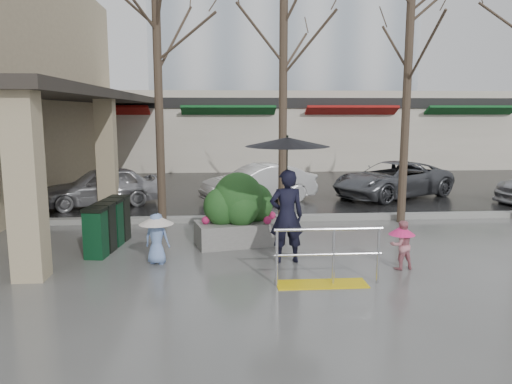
{
  "coord_description": "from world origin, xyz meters",
  "views": [
    {
      "loc": [
        -0.48,
        -9.5,
        3.03
      ],
      "look_at": [
        0.3,
        1.05,
        1.3
      ],
      "focal_mm": 35.0,
      "sensor_mm": 36.0,
      "label": 1
    }
  ],
  "objects": [
    {
      "name": "ground",
      "position": [
        0.0,
        0.0,
        0.0
      ],
      "size": [
        120.0,
        120.0,
        0.0
      ],
      "primitive_type": "plane",
      "color": "#51514F",
      "rests_on": "ground"
    },
    {
      "name": "street_asphalt",
      "position": [
        0.0,
        22.0,
        0.01
      ],
      "size": [
        120.0,
        36.0,
        0.01
      ],
      "primitive_type": "cube",
      "color": "black",
      "rests_on": "ground"
    },
    {
      "name": "curb",
      "position": [
        0.0,
        4.0,
        0.07
      ],
      "size": [
        120.0,
        0.3,
        0.15
      ],
      "primitive_type": "cube",
      "color": "gray",
      "rests_on": "ground"
    },
    {
      "name": "canopy_slab",
      "position": [
        -4.8,
        8.0,
        3.62
      ],
      "size": [
        2.8,
        18.0,
        0.25
      ],
      "primitive_type": "cube",
      "color": "#2D2823",
      "rests_on": "pillar_front"
    },
    {
      "name": "pillar_front",
      "position": [
        -3.9,
        -0.5,
        1.75
      ],
      "size": [
        0.55,
        0.55,
        3.5
      ],
      "primitive_type": "cube",
      "color": "tan",
      "rests_on": "ground"
    },
    {
      "name": "pillar_back",
      "position": [
        -3.9,
        6.0,
        1.75
      ],
      "size": [
        0.55,
        0.55,
        3.5
      ],
      "primitive_type": "cube",
      "color": "tan",
      "rests_on": "ground"
    },
    {
      "name": "storefront_row",
      "position": [
        2.0,
        17.97,
        2.01
      ],
      "size": [
        34.0,
        6.74,
        4.0
      ],
      "color": "beige",
      "rests_on": "ground"
    },
    {
      "name": "handrail",
      "position": [
        1.36,
        -1.2,
        0.38
      ],
      "size": [
        1.9,
        0.5,
        1.03
      ],
      "color": "yellow",
      "rests_on": "ground"
    },
    {
      "name": "tree_west",
      "position": [
        -2.0,
        3.6,
        5.08
      ],
      "size": [
        3.2,
        3.2,
        6.8
      ],
      "color": "#382B21",
      "rests_on": "ground"
    },
    {
      "name": "tree_midwest",
      "position": [
        1.2,
        3.6,
        5.23
      ],
      "size": [
        3.2,
        3.2,
        7.0
      ],
      "color": "#382B21",
      "rests_on": "ground"
    },
    {
      "name": "tree_mideast",
      "position": [
        4.5,
        3.6,
        4.86
      ],
      "size": [
        3.2,
        3.2,
        6.5
      ],
      "color": "#382B21",
      "rests_on": "ground"
    },
    {
      "name": "woman",
      "position": [
        0.86,
        0.19,
        1.63
      ],
      "size": [
        1.68,
        1.68,
        2.56
      ],
      "rotation": [
        0.0,
        0.0,
        3.2
      ],
      "color": "black",
      "rests_on": "ground"
    },
    {
      "name": "child_pink",
      "position": [
        3.0,
        -0.44,
        0.54
      ],
      "size": [
        0.52,
        0.51,
        0.96
      ],
      "rotation": [
        0.0,
        0.0,
        3.32
      ],
      "color": "#CE7E8A",
      "rests_on": "ground"
    },
    {
      "name": "child_blue",
      "position": [
        -1.74,
        0.26,
        0.64
      ],
      "size": [
        0.69,
        0.69,
        1.03
      ],
      "rotation": [
        0.0,
        0.0,
        2.87
      ],
      "color": "#7695D1",
      "rests_on": "ground"
    },
    {
      "name": "planter",
      "position": [
        -0.05,
        1.63,
        0.79
      ],
      "size": [
        2.07,
        1.36,
        1.66
      ],
      "rotation": [
        0.0,
        0.0,
        0.23
      ],
      "color": "#66635F",
      "rests_on": "ground"
    },
    {
      "name": "news_boxes",
      "position": [
        -2.94,
        1.48,
        0.53
      ],
      "size": [
        0.69,
        1.93,
        1.06
      ],
      "rotation": [
        0.0,
        0.0,
        -0.14
      ],
      "color": "#0D3D20",
      "rests_on": "ground"
    },
    {
      "name": "car_a",
      "position": [
        -4.25,
        6.61,
        0.63
      ],
      "size": [
        3.99,
        2.72,
        1.26
      ],
      "primitive_type": "imported",
      "rotation": [
        0.0,
        0.0,
        -1.2
      ],
      "color": "#A7A7AB",
      "rests_on": "ground"
    },
    {
      "name": "car_b",
      "position": [
        0.85,
        6.96,
        0.63
      ],
      "size": [
        4.05,
        2.63,
        1.26
      ],
      "primitive_type": "imported",
      "rotation": [
        0.0,
        0.0,
        -1.2
      ],
      "color": "white",
      "rests_on": "ground"
    },
    {
      "name": "car_c",
      "position": [
        5.61,
        7.51,
        0.63
      ],
      "size": [
        4.99,
        3.96,
        1.26
      ],
      "primitive_type": "imported",
      "rotation": [
        0.0,
        0.0,
        -1.09
      ],
      "color": "#54565B",
      "rests_on": "ground"
    }
  ]
}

